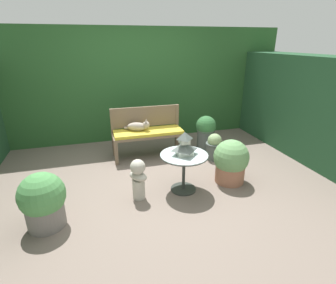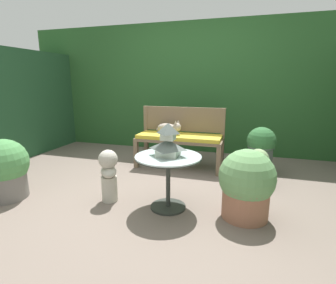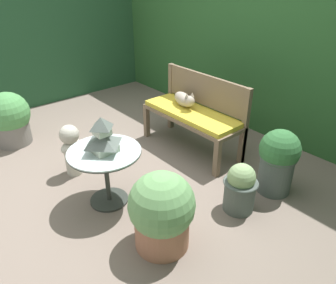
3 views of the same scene
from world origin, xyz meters
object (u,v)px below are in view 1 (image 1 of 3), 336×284
at_px(potted_plant_patio_mid, 231,161).
at_px(potted_plant_bench_right, 206,131).
at_px(cat, 138,126).
at_px(pagoda_birdhouse, 184,145).
at_px(garden_bust, 138,177).
at_px(garden_bench, 148,134).
at_px(patio_table, 184,162).
at_px(potted_plant_bench_left, 43,201).
at_px(potted_plant_path_edge, 214,147).

bearing_deg(potted_plant_patio_mid, potted_plant_bench_right, 82.60).
height_order(cat, pagoda_birdhouse, pagoda_birdhouse).
bearing_deg(garden_bust, garden_bench, 128.36).
relative_size(patio_table, garden_bust, 1.16).
relative_size(garden_bench, cat, 2.92).
distance_m(pagoda_birdhouse, potted_plant_patio_mid, 0.83).
distance_m(garden_bench, cat, 0.23).
bearing_deg(cat, potted_plant_patio_mid, -31.50).
xyz_separation_m(cat, patio_table, (0.39, -1.33, -0.15)).
bearing_deg(garden_bench, garden_bust, -107.69).
distance_m(potted_plant_bench_right, potted_plant_bench_left, 3.14).
distance_m(cat, potted_plant_bench_left, 2.14).
xyz_separation_m(potted_plant_path_edge, potted_plant_bench_left, (-2.64, -1.14, 0.10)).
relative_size(potted_plant_bench_right, potted_plant_bench_left, 1.00).
bearing_deg(garden_bench, potted_plant_path_edge, -22.18).
xyz_separation_m(pagoda_birdhouse, garden_bust, (-0.65, -0.03, -0.37)).
height_order(pagoda_birdhouse, potted_plant_bench_right, pagoda_birdhouse).
distance_m(patio_table, pagoda_birdhouse, 0.26).
height_order(garden_bust, potted_plant_bench_left, potted_plant_bench_left).
relative_size(cat, pagoda_birdhouse, 1.34).
bearing_deg(potted_plant_patio_mid, patio_table, -177.20).
distance_m(garden_bench, patio_table, 1.31).
xyz_separation_m(pagoda_birdhouse, potted_plant_bench_right, (0.92, 1.33, -0.33)).
xyz_separation_m(garden_bench, potted_plant_path_edge, (1.10, -0.45, -0.19)).
bearing_deg(potted_plant_path_edge, cat, 159.08).
bearing_deg(potted_plant_patio_mid, pagoda_birdhouse, -177.20).
bearing_deg(cat, potted_plant_bench_right, 17.32).
bearing_deg(potted_plant_path_edge, potted_plant_bench_right, 84.77).
distance_m(patio_table, potted_plant_bench_left, 1.79).
distance_m(potted_plant_path_edge, potted_plant_bench_right, 0.51).
distance_m(pagoda_birdhouse, potted_plant_bench_left, 1.82).
height_order(potted_plant_path_edge, potted_plant_patio_mid, potted_plant_patio_mid).
height_order(potted_plant_patio_mid, potted_plant_bench_right, same).
relative_size(cat, potted_plant_patio_mid, 0.66).
relative_size(cat, potted_plant_path_edge, 0.92).
height_order(garden_bust, potted_plant_patio_mid, potted_plant_patio_mid).
distance_m(patio_table, potted_plant_bench_right, 1.62).
height_order(cat, garden_bust, cat).
height_order(pagoda_birdhouse, potted_plant_path_edge, pagoda_birdhouse).
bearing_deg(cat, pagoda_birdhouse, -56.51).
relative_size(patio_table, pagoda_birdhouse, 2.03).
xyz_separation_m(patio_table, potted_plant_bench_right, (0.92, 1.33, -0.08)).
bearing_deg(cat, patio_table, -56.51).
distance_m(potted_plant_patio_mid, potted_plant_bench_right, 1.31).
distance_m(pagoda_birdhouse, potted_plant_path_edge, 1.29).
bearing_deg(potted_plant_bench_left, garden_bust, 13.34).
height_order(garden_bench, cat, cat).
bearing_deg(garden_bust, potted_plant_patio_mid, 58.89).
xyz_separation_m(garden_bench, potted_plant_bench_right, (1.14, 0.04, -0.07)).
bearing_deg(patio_table, pagoda_birdhouse, -45.00).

